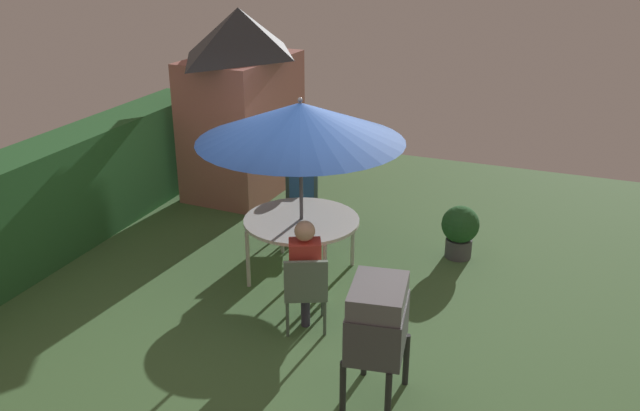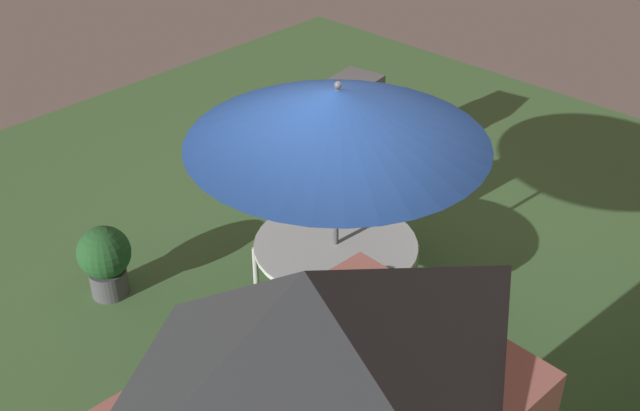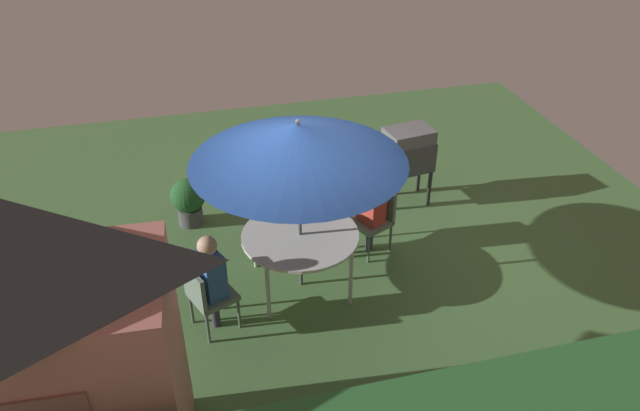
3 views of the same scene
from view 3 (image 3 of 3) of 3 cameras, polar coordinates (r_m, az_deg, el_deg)
The scene contains 10 objects.
ground_plane at distance 8.06m, azimuth -0.22°, elevation -6.36°, with size 11.00×11.00×0.00m, color #47703D.
garden_shed at distance 5.39m, azimuth -24.01°, elevation -12.44°, with size 2.17×1.47×2.96m.
patio_table at distance 7.46m, azimuth -1.84°, elevation -2.99°, with size 1.43×1.43×0.78m.
patio_umbrella at distance 6.80m, azimuth -2.02°, elevation 5.76°, with size 2.46×2.46×2.29m.
bbq_grill at distance 9.20m, azimuth 8.11°, elevation 5.00°, with size 0.77×0.60×1.20m.
chair_near_shed at distance 8.26m, azimuth 5.12°, elevation -0.93°, with size 0.61×0.61×0.90m.
chair_far_side at distance 7.09m, azimuth -10.51°, elevation -8.02°, with size 0.61×0.60×0.90m.
potted_plant_by_shed at distance 8.99m, azimuth -12.06°, elevation 0.55°, with size 0.50×0.50×0.72m.
person_in_red at distance 8.06m, azimuth 4.77°, elevation 0.40°, with size 0.36×0.41×1.26m.
person_in_blue at distance 6.95m, azimuth -10.11°, elevation -6.12°, with size 0.35×0.41×1.26m.
Camera 3 is at (1.50, 6.06, 5.10)m, focal length 34.62 mm.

